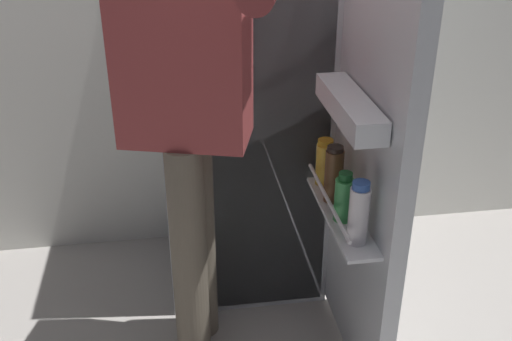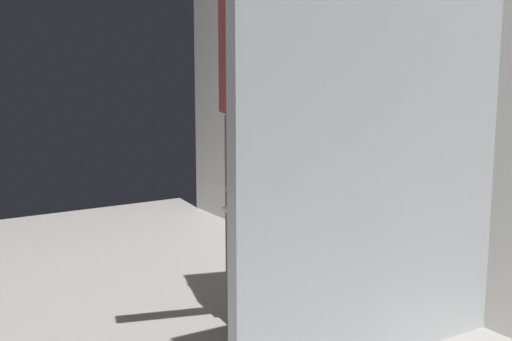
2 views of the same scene
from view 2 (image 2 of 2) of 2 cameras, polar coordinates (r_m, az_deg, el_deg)
name	(u,v)px [view 2 (image 2 of 2)]	position (r m, az deg, el deg)	size (l,w,h in m)	color
refrigerator	(378,108)	(2.69, 10.05, 5.13)	(0.67, 1.16, 1.73)	silver
person	(258,72)	(2.64, 0.20, 8.18)	(0.55, 0.77, 1.68)	#665B4C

